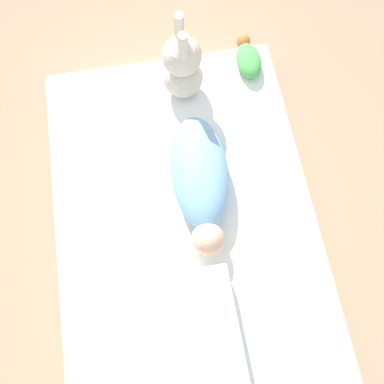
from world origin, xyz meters
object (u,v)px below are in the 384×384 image
Objects in this scene: turtle_plush at (248,58)px; swaddled_baby at (200,178)px; pillow at (187,332)px; bunny_plush at (182,68)px.

swaddled_baby is at bearing 149.69° from turtle_plush.
pillow is at bearing -11.40° from swaddled_baby.
swaddled_baby is 0.50m from pillow.
swaddled_baby is 0.40m from bunny_plush.
swaddled_baby reaches higher than turtle_plush.
swaddled_baby is 2.46× the size of turtle_plush.
pillow is (-0.48, 0.13, -0.02)m from swaddled_baby.
pillow is 0.89m from bunny_plush.
swaddled_baby is 1.39× the size of pillow.
turtle_plush is (0.47, -0.28, -0.04)m from swaddled_baby.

